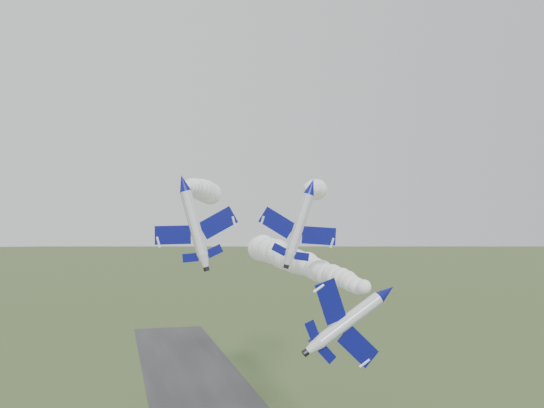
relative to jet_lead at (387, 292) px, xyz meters
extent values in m
cylinder|color=silver|center=(-0.05, 0.11, -0.03)|extent=(2.45, 8.62, 2.11)
cone|color=navy|center=(0.17, -5.28, -0.03)|extent=(2.20, 2.32, 2.11)
cone|color=silver|center=(-0.26, 5.29, -0.03)|extent=(2.18, 1.91, 2.11)
cylinder|color=black|center=(-0.30, 6.31, -0.03)|extent=(1.09, 0.65, 1.07)
ellipsoid|color=black|center=(0.52, -2.07, 0.28)|extent=(1.52, 2.98, 1.41)
cube|color=navy|center=(-1.85, 0.85, 2.46)|extent=(2.74, 2.55, 4.02)
cube|color=navy|center=(1.44, 0.98, -2.68)|extent=(2.74, 2.55, 4.02)
cube|color=navy|center=(-1.10, 4.34, 1.34)|extent=(1.23, 1.17, 1.77)
cube|color=navy|center=(0.66, 4.41, -1.40)|extent=(1.23, 1.17, 1.77)
cube|color=navy|center=(0.90, 4.18, 0.69)|extent=(2.02, 1.71, 1.31)
cylinder|color=silver|center=(-21.19, 18.43, 13.32)|extent=(3.69, 9.05, 1.94)
cone|color=navy|center=(-22.32, 12.97, 13.32)|extent=(2.37, 2.66, 1.94)
cone|color=silver|center=(-20.11, 23.69, 13.32)|extent=(2.28, 2.25, 1.94)
cylinder|color=black|center=(-19.90, 24.72, 13.32)|extent=(1.09, 0.82, 0.98)
ellipsoid|color=black|center=(-21.81, 16.24, 13.89)|extent=(1.88, 3.23, 1.29)
cube|color=navy|center=(-23.97, 19.86, 12.34)|extent=(5.12, 3.43, 1.41)
cube|color=navy|center=(-18.00, 18.63, 14.00)|extent=(5.12, 3.43, 1.41)
cube|color=navy|center=(-21.89, 23.09, 12.88)|extent=(2.25, 1.55, 0.65)
cube|color=navy|center=(-18.71, 22.43, 13.76)|extent=(2.25, 1.55, 0.65)
cube|color=navy|center=(-20.70, 22.59, 14.64)|extent=(1.05, 1.80, 2.27)
cylinder|color=silver|center=(-3.06, 18.13, 13.09)|extent=(4.46, 8.92, 1.95)
cone|color=navy|center=(-4.69, 12.87, 13.09)|extent=(2.54, 2.76, 1.95)
cone|color=silver|center=(-1.48, 23.19, 13.09)|extent=(2.42, 2.37, 1.95)
cylinder|color=black|center=(-1.17, 24.18, 13.09)|extent=(1.13, 0.89, 0.99)
ellipsoid|color=black|center=(-3.56, 15.93, 13.65)|extent=(2.13, 3.25, 1.30)
cube|color=navy|center=(-5.70, 19.82, 13.87)|extent=(5.14, 3.75, 1.57)
cube|color=navy|center=(-0.01, 18.05, 12.01)|extent=(5.14, 3.75, 1.57)
cube|color=navy|center=(-3.28, 22.77, 13.59)|extent=(2.26, 1.69, 0.72)
cube|color=navy|center=(-0.25, 21.82, 12.59)|extent=(2.26, 1.69, 0.72)
cube|color=navy|center=(-1.45, 21.94, 14.38)|extent=(1.26, 1.83, 2.22)
camera|label=1|loc=(-30.23, -63.88, 7.85)|focal=40.00mm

